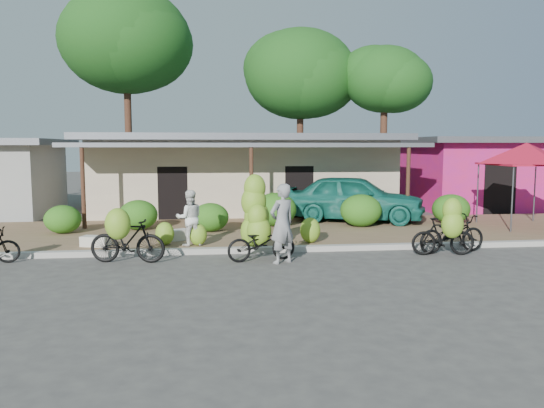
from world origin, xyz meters
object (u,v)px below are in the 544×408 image
(tree_far_center, at_px, (122,39))
(red_canopy, at_px, (526,154))
(bike_right, at_px, (446,232))
(sack_near, at_px, (174,235))
(bike_center, at_px, (258,226))
(bike_left, at_px, (126,238))
(tree_center_right, at_px, (297,72))
(sack_far, at_px, (95,241))
(teal_van, at_px, (354,198))
(bystander, at_px, (189,218))
(vendor, at_px, (282,224))
(bike_far_right, at_px, (452,234))
(tree_near_right, at_px, (381,78))

(tree_far_center, relative_size, red_canopy, 3.08)
(bike_right, distance_m, sack_near, 7.56)
(bike_center, bearing_deg, red_canopy, -81.25)
(tree_far_center, bearing_deg, bike_left, -81.68)
(tree_center_right, bearing_deg, sack_near, -113.77)
(sack_far, relative_size, teal_van, 0.15)
(bystander, height_order, teal_van, teal_van)
(tree_center_right, height_order, teal_van, tree_center_right)
(sack_near, bearing_deg, bike_left, -112.14)
(vendor, xyz_separation_m, bystander, (-2.30, 1.97, -0.09))
(bike_center, xyz_separation_m, bike_far_right, (5.25, 0.14, -0.32))
(tree_far_center, xyz_separation_m, bystander, (3.69, -13.51, -7.35))
(bike_right, height_order, sack_far, bike_right)
(vendor, xyz_separation_m, teal_van, (3.52, 6.13, -0.00))
(bike_left, bearing_deg, sack_far, 41.39)
(sack_near, bearing_deg, tree_center_right, 66.23)
(red_canopy, height_order, bike_far_right, red_canopy)
(tree_near_right, distance_m, sack_near, 16.02)
(red_canopy, bearing_deg, sack_near, -173.36)
(bike_left, relative_size, vendor, 0.98)
(bystander, relative_size, teal_van, 0.31)
(bike_right, bearing_deg, sack_far, 84.18)
(bike_right, bearing_deg, bystander, 81.36)
(bike_center, height_order, vendor, bike_center)
(tree_center_right, xyz_separation_m, bike_far_right, (1.70, -15.26, -6.29))
(bike_center, relative_size, sack_far, 2.86)
(bike_far_right, distance_m, teal_van, 5.55)
(tree_near_right, height_order, vendor, tree_near_right)
(bike_left, height_order, sack_far, bike_left)
(bike_center, distance_m, bike_right, 4.86)
(tree_near_right, bearing_deg, bike_right, -101.12)
(tree_center_right, distance_m, sack_far, 17.20)
(bystander, bearing_deg, teal_van, -154.00)
(tree_far_center, bearing_deg, tree_near_right, -6.58)
(bike_far_right, height_order, bystander, bystander)
(vendor, bearing_deg, bike_far_right, 156.55)
(tree_near_right, distance_m, red_canopy, 10.64)
(bike_center, bearing_deg, bike_right, -106.19)
(bike_right, bearing_deg, sack_near, 75.86)
(vendor, height_order, teal_van, vendor)
(red_canopy, xyz_separation_m, bike_right, (-4.64, -3.97, -1.95))
(tree_near_right, bearing_deg, tree_center_right, 153.43)
(sack_far, bearing_deg, bike_left, -58.51)
(tree_far_center, xyz_separation_m, bike_far_right, (10.70, -14.76, -7.72))
(tree_near_right, distance_m, bike_far_right, 14.66)
(bike_left, distance_m, bike_right, 8.09)
(tree_near_right, height_order, bike_left, tree_near_right)
(bike_left, xyz_separation_m, bike_right, (8.09, -0.14, 0.01))
(tree_center_right, bearing_deg, tree_far_center, -176.82)
(sack_near, height_order, vendor, vendor)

